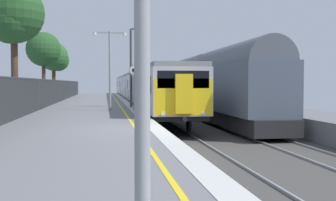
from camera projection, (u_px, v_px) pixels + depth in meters
name	position (u px, v px, depth m)	size (l,w,h in m)	color
ground	(216.00, 144.00, 15.48)	(17.40, 110.00, 1.21)	slate
commuter_train_at_platform	(136.00, 87.00, 48.13)	(2.83, 59.60, 3.81)	#B7B7BC
freight_train_adjacent_track	(190.00, 83.00, 37.00)	(2.60, 38.26, 4.82)	#232326
signal_gantry	(135.00, 58.00, 28.60)	(1.10, 0.24, 5.42)	#47474C
speed_limit_sign	(134.00, 82.00, 24.14)	(0.59, 0.08, 2.70)	#59595B
platform_lamp_mid	(110.00, 63.00, 25.44)	(2.00, 0.20, 4.83)	#93999E
background_tree_left	(44.00, 50.00, 42.52)	(3.50, 3.50, 6.87)	#473323
background_tree_centre	(55.00, 58.00, 47.01)	(3.31, 3.29, 6.29)	#473323
background_tree_right	(13.00, 16.00, 21.27)	(3.11, 3.11, 6.81)	#473323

